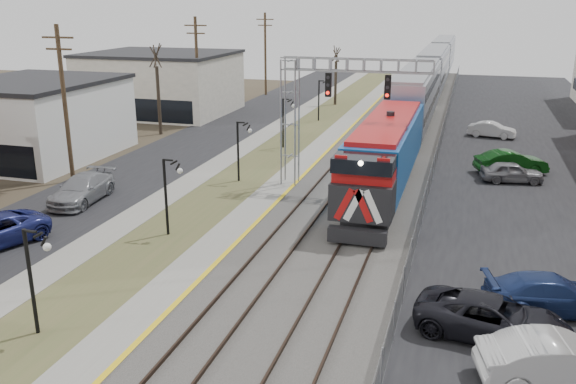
% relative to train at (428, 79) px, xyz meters
% --- Properties ---
extents(street_west, '(7.00, 120.00, 0.04)m').
position_rel_train_xyz_m(street_west, '(-17.00, -28.28, -2.90)').
color(street_west, black).
rests_on(street_west, ground).
extents(sidewalk, '(2.00, 120.00, 0.08)m').
position_rel_train_xyz_m(sidewalk, '(-12.50, -28.28, -2.88)').
color(sidewalk, gray).
rests_on(sidewalk, ground).
extents(grass_median, '(4.00, 120.00, 0.06)m').
position_rel_train_xyz_m(grass_median, '(-9.50, -28.28, -2.89)').
color(grass_median, '#49512B').
rests_on(grass_median, ground).
extents(platform, '(2.00, 120.00, 0.24)m').
position_rel_train_xyz_m(platform, '(-6.50, -28.28, -2.80)').
color(platform, gray).
rests_on(platform, ground).
extents(ballast_bed, '(8.00, 120.00, 0.20)m').
position_rel_train_xyz_m(ballast_bed, '(-1.50, -28.28, -2.82)').
color(ballast_bed, '#595651').
rests_on(ballast_bed, ground).
extents(parking_lot, '(16.00, 120.00, 0.04)m').
position_rel_train_xyz_m(parking_lot, '(10.50, -28.28, -2.90)').
color(parking_lot, black).
rests_on(parking_lot, ground).
extents(platform_edge, '(0.24, 120.00, 0.01)m').
position_rel_train_xyz_m(platform_edge, '(-5.62, -28.28, -2.67)').
color(platform_edge, gold).
rests_on(platform_edge, platform).
extents(track_near, '(1.58, 120.00, 0.15)m').
position_rel_train_xyz_m(track_near, '(-3.50, -28.28, -2.64)').
color(track_near, '#2D2119').
rests_on(track_near, ballast_bed).
extents(track_far, '(1.58, 120.00, 0.15)m').
position_rel_train_xyz_m(track_far, '(-0.00, -28.28, -2.64)').
color(track_far, '#2D2119').
rests_on(track_far, ballast_bed).
extents(train, '(3.00, 85.85, 5.33)m').
position_rel_train_xyz_m(train, '(0.00, 0.00, 0.00)').
color(train, '#134F9D').
rests_on(train, ground).
extents(signal_gantry, '(9.00, 1.07, 8.15)m').
position_rel_train_xyz_m(signal_gantry, '(-4.28, -35.29, 2.67)').
color(signal_gantry, gray).
rests_on(signal_gantry, ground).
extents(lampposts, '(0.14, 62.14, 4.00)m').
position_rel_train_xyz_m(lampposts, '(-9.50, -44.99, -0.92)').
color(lampposts, black).
rests_on(lampposts, ground).
extents(utility_poles, '(0.28, 80.28, 10.00)m').
position_rel_train_xyz_m(utility_poles, '(-20.00, -38.28, 2.08)').
color(utility_poles, '#4C3823').
rests_on(utility_poles, ground).
extents(fence, '(0.04, 120.00, 1.60)m').
position_rel_train_xyz_m(fence, '(2.70, -28.28, -2.12)').
color(fence, gray).
rests_on(fence, ground).
extents(bare_trees, '(12.30, 42.30, 5.95)m').
position_rel_train_xyz_m(bare_trees, '(-18.16, -24.36, -0.22)').
color(bare_trees, '#382D23').
rests_on(bare_trees, ground).
extents(car_lot_b, '(5.19, 2.83, 1.62)m').
position_rel_train_xyz_m(car_lot_b, '(7.87, -53.35, -2.11)').
color(car_lot_b, '#B9B9B9').
rests_on(car_lot_b, ground).
extents(car_lot_c, '(5.69, 3.37, 1.48)m').
position_rel_train_xyz_m(car_lot_c, '(5.98, -50.98, -2.18)').
color(car_lot_c, black).
rests_on(car_lot_c, ground).
extents(car_lot_d, '(5.39, 3.23, 1.46)m').
position_rel_train_xyz_m(car_lot_d, '(8.14, -48.39, -2.19)').
color(car_lot_d, navy).
rests_on(car_lot_d, ground).
extents(car_lot_e, '(4.17, 2.25, 1.35)m').
position_rel_train_xyz_m(car_lot_e, '(7.64, -30.42, -2.25)').
color(car_lot_e, slate).
rests_on(car_lot_e, ground).
extents(car_lot_f, '(5.04, 3.19, 1.57)m').
position_rel_train_xyz_m(car_lot_f, '(7.68, -28.24, -2.13)').
color(car_lot_f, '#0B3A0E').
rests_on(car_lot_f, ground).
extents(car_street_b, '(2.62, 5.46, 1.54)m').
position_rel_train_xyz_m(car_street_b, '(-16.79, -41.88, -2.15)').
color(car_street_b, gray).
rests_on(car_street_b, ground).
extents(car_lot_g, '(4.15, 2.09, 1.30)m').
position_rel_train_xyz_m(car_lot_g, '(6.71, -16.41, -2.27)').
color(car_lot_g, silver).
rests_on(car_lot_g, ground).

